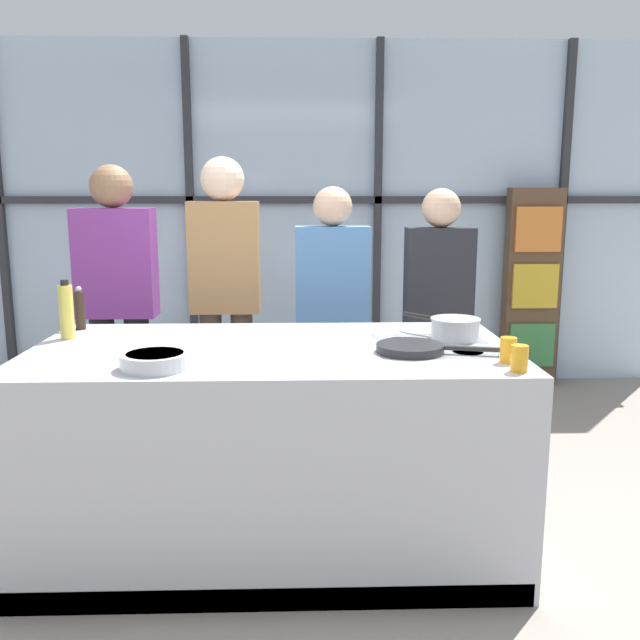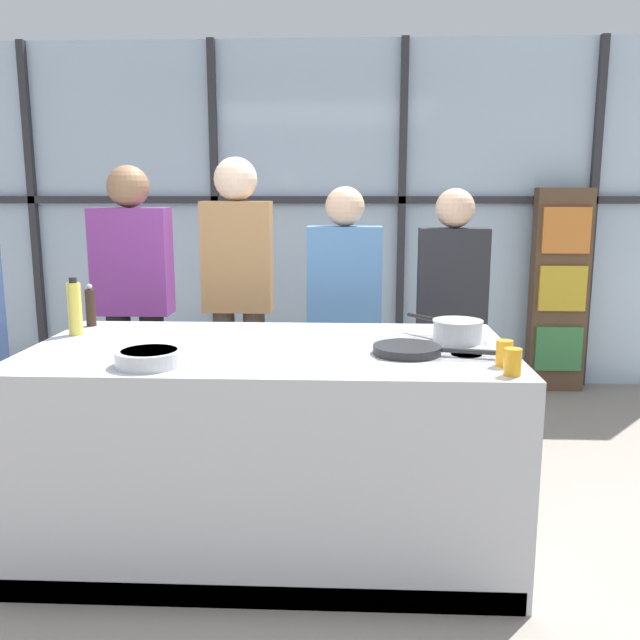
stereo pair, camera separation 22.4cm
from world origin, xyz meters
name	(u,v)px [view 1 (the left image)]	position (x,y,z in m)	size (l,w,h in m)	color
ground_plane	(275,540)	(0.00, 0.00, 0.00)	(18.00, 18.00, 0.00)	gray
back_window_wall	(285,216)	(0.00, 2.75, 1.40)	(6.40, 0.10, 2.80)	silver
bookshelf	(531,288)	(2.04, 2.56, 0.82)	(0.44, 0.19, 1.64)	brown
demo_island	(274,447)	(0.00, 0.00, 0.46)	(2.11, 1.10, 0.93)	#B7BABF
spectator_far_left	(118,296)	(-0.95, 1.05, 1.00)	(0.45, 0.25, 1.76)	black
spectator_center_left	(225,287)	(-0.32, 1.05, 1.05)	(0.41, 0.25, 1.80)	#47382D
spectator_center_right	(332,307)	(0.32, 1.05, 0.93)	(0.44, 0.23, 1.64)	#47382D
spectator_far_right	(438,305)	(0.95, 1.05, 0.93)	(0.40, 0.23, 1.63)	#47382D
frying_pan	(412,348)	(0.60, -0.13, 0.95)	(0.51, 0.29, 0.04)	#232326
saucepan	(455,328)	(0.84, 0.13, 0.98)	(0.33, 0.35, 0.10)	silver
white_plate	(173,350)	(-0.42, -0.07, 0.94)	(0.26, 0.26, 0.01)	white
mixing_bowl	(155,360)	(-0.44, -0.37, 0.96)	(0.27, 0.27, 0.06)	silver
oil_bottle	(66,311)	(-0.96, 0.20, 1.06)	(0.07, 0.07, 0.28)	#E0CC4C
pepper_grinder	(80,310)	(-0.97, 0.41, 1.03)	(0.05, 0.05, 0.22)	#332319
juice_glass_near	(519,358)	(0.96, -0.45, 0.98)	(0.07, 0.07, 0.10)	orange
juice_glass_far	(508,350)	(0.96, -0.31, 0.98)	(0.07, 0.07, 0.10)	orange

